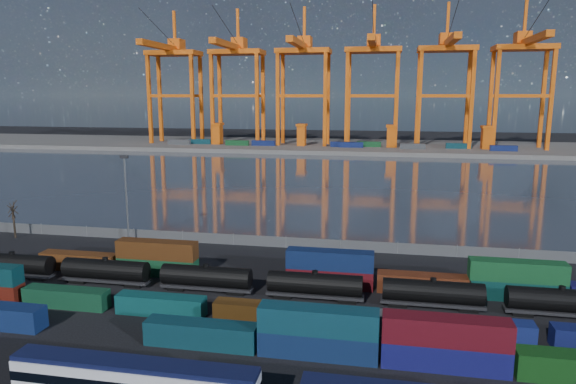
# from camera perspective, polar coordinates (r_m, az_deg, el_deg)

# --- Properties ---
(ground) EXTENTS (700.00, 700.00, 0.00)m
(ground) POSITION_cam_1_polar(r_m,az_deg,el_deg) (68.78, -4.77, -12.85)
(ground) COLOR black
(ground) RESTS_ON ground
(harbor_water) EXTENTS (700.00, 700.00, 0.00)m
(harbor_water) POSITION_cam_1_polar(r_m,az_deg,el_deg) (168.82, 4.73, 1.31)
(harbor_water) COLOR #313947
(harbor_water) RESTS_ON ground
(far_quay) EXTENTS (700.00, 70.00, 2.00)m
(far_quay) POSITION_cam_1_polar(r_m,az_deg,el_deg) (272.52, 7.07, 5.05)
(far_quay) COLOR #514F4C
(far_quay) RESTS_ON ground
(distant_mountains) EXTENTS (2470.00, 1100.00, 520.00)m
(distant_mountains) POSITION_cam_1_polar(r_m,az_deg,el_deg) (1672.48, 12.77, 17.06)
(distant_mountains) COLOR #1E2630
(distant_mountains) RESTS_ON ground
(container_row_south) EXTENTS (140.38, 2.58, 5.50)m
(container_row_south) POSITION_cam_1_polar(r_m,az_deg,el_deg) (67.36, -24.36, -12.22)
(container_row_south) COLOR #424548
(container_row_south) RESTS_ON ground
(container_row_mid) EXTENTS (140.83, 2.34, 4.99)m
(container_row_mid) POSITION_cam_1_polar(r_m,az_deg,el_deg) (73.29, -21.72, -10.58)
(container_row_mid) COLOR #3B3D40
(container_row_mid) RESTS_ON ground
(container_row_north) EXTENTS (142.28, 2.56, 5.45)m
(container_row_north) POSITION_cam_1_polar(r_m,az_deg,el_deg) (75.20, 11.90, -9.15)
(container_row_north) COLOR navy
(container_row_north) RESTS_ON ground
(tanker_string) EXTENTS (121.84, 2.87, 4.10)m
(tanker_string) POSITION_cam_1_polar(r_m,az_deg,el_deg) (70.42, 9.37, -10.58)
(tanker_string) COLOR black
(tanker_string) RESTS_ON ground
(waterfront_fence) EXTENTS (160.12, 0.12, 2.20)m
(waterfront_fence) POSITION_cam_1_polar(r_m,az_deg,el_deg) (94.12, -0.23, -5.61)
(waterfront_fence) COLOR #595B5E
(waterfront_fence) RESTS_ON ground
(bare_tree) EXTENTS (1.86, 1.91, 7.47)m
(bare_tree) POSITION_cam_1_polar(r_m,az_deg,el_deg) (113.15, -28.18, -2.71)
(bare_tree) COLOR black
(bare_tree) RESTS_ON ground
(yard_light_mast) EXTENTS (1.60, 0.40, 16.60)m
(yard_light_mast) POSITION_cam_1_polar(r_m,az_deg,el_deg) (100.33, -17.53, -0.22)
(yard_light_mast) COLOR slate
(yard_light_mast) RESTS_ON ground
(gantry_cranes) EXTENTS (202.46, 52.72, 71.39)m
(gantry_cranes) POSITION_cam_1_polar(r_m,az_deg,el_deg) (265.45, 5.52, 14.17)
(gantry_cranes) COLOR orange
(gantry_cranes) RESTS_ON ground
(quay_containers) EXTENTS (172.58, 10.99, 2.60)m
(quay_containers) POSITION_cam_1_polar(r_m,az_deg,el_deg) (258.82, 4.43, 5.31)
(quay_containers) COLOR navy
(quay_containers) RESTS_ON far_quay
(straddle_carriers) EXTENTS (140.00, 7.00, 11.10)m
(straddle_carriers) POSITION_cam_1_polar(r_m,az_deg,el_deg) (262.17, 6.42, 6.34)
(straddle_carriers) COLOR orange
(straddle_carriers) RESTS_ON far_quay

